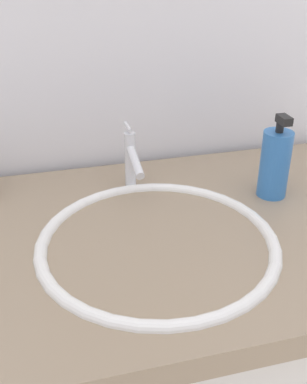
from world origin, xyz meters
TOP-DOWN VIEW (x-y plane):
  - vanity_counter at (0.00, 0.00)m, footprint 1.10×0.62m
  - sink_basin at (-0.01, -0.04)m, footprint 0.44×0.44m
  - faucet at (-0.01, 0.17)m, footprint 0.02×0.14m
  - soap_dispenser at (0.27, 0.07)m, footprint 0.06×0.06m

SIDE VIEW (x-z plane):
  - vanity_counter at x=0.00m, z-range 0.00..0.82m
  - sink_basin at x=-0.01m, z-range 0.74..0.84m
  - faucet at x=-0.01m, z-range 0.82..0.96m
  - soap_dispenser at x=0.27m, z-range 0.80..0.99m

